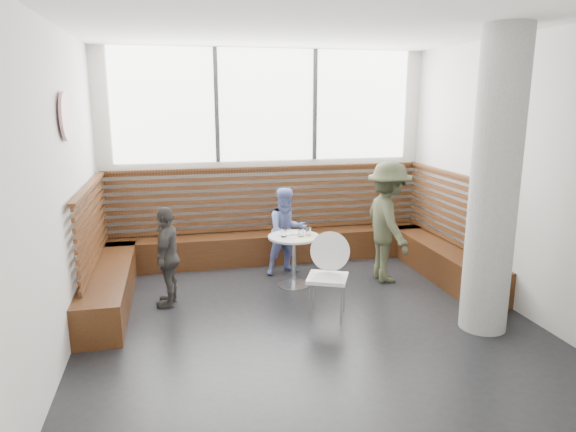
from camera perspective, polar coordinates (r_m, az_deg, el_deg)
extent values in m
cube|color=silver|center=(5.54, 2.27, 3.79)|extent=(5.00, 5.00, 3.20)
cube|color=black|center=(6.00, 2.13, -11.44)|extent=(5.00, 5.00, 0.01)
cube|color=white|center=(5.51, 2.43, 20.41)|extent=(5.00, 5.00, 0.01)
cube|color=white|center=(7.89, -2.41, 12.18)|extent=(4.50, 0.02, 1.65)
cube|color=#3F3F42|center=(7.77, -7.96, 12.06)|extent=(0.06, 0.04, 1.65)
cube|color=#3F3F42|center=(8.04, 3.01, 12.19)|extent=(0.06, 0.04, 1.65)
cube|color=#3D200F|center=(7.99, -1.97, -3.46)|extent=(5.00, 0.50, 0.45)
cube|color=#3D200F|center=(6.96, -19.00, -6.69)|extent=(0.50, 2.50, 0.45)
cube|color=#3D200F|center=(7.82, 15.94, -4.33)|extent=(0.50, 2.50, 0.45)
cube|color=#412310|center=(7.98, -2.23, 1.89)|extent=(4.88, 0.08, 0.98)
cube|color=#412310|center=(6.78, -20.87, -0.95)|extent=(0.08, 2.38, 0.98)
cube|color=#412310|center=(7.72, 17.38, 0.93)|extent=(0.08, 2.38, 0.98)
cylinder|color=gray|center=(5.77, 21.97, 3.23)|extent=(0.50, 0.50, 3.20)
cylinder|color=white|center=(5.78, -23.50, 10.11)|extent=(0.03, 0.50, 0.50)
cylinder|color=silver|center=(7.01, 0.63, -7.67)|extent=(0.43, 0.43, 0.02)
cylinder|color=silver|center=(6.90, 0.64, -5.03)|extent=(0.06, 0.06, 0.67)
cylinder|color=#B7B7BA|center=(6.80, 0.64, -2.33)|extent=(0.68, 0.68, 0.03)
cube|color=white|center=(5.92, 4.42, -6.90)|extent=(0.44, 0.42, 0.04)
cylinder|color=white|center=(6.01, 3.93, -3.93)|extent=(0.46, 0.11, 0.46)
cylinder|color=silver|center=(5.82, 3.12, -9.85)|extent=(0.02, 0.02, 0.45)
cylinder|color=silver|center=(5.92, 6.51, -9.51)|extent=(0.02, 0.02, 0.45)
cylinder|color=silver|center=(6.10, 2.31, -8.73)|extent=(0.02, 0.02, 0.45)
cylinder|color=silver|center=(6.20, 5.55, -8.43)|extent=(0.02, 0.02, 0.45)
imported|color=#3E412B|center=(7.12, 11.05, -0.69)|extent=(0.64, 1.08, 1.66)
imported|color=#6C79BC|center=(7.32, -0.12, -1.71)|extent=(0.69, 0.58, 1.26)
imported|color=#423E3B|center=(6.39, -13.23, -4.38)|extent=(0.46, 0.77, 1.23)
cylinder|color=white|center=(6.87, -0.36, -1.99)|extent=(0.19, 0.19, 0.01)
cylinder|color=white|center=(6.91, 0.72, -1.90)|extent=(0.21, 0.21, 0.01)
cylinder|color=white|center=(6.73, -0.48, -1.85)|extent=(0.08, 0.08, 0.12)
cylinder|color=white|center=(6.75, 1.43, -1.81)|extent=(0.07, 0.07, 0.12)
cylinder|color=white|center=(6.83, 2.25, -1.65)|extent=(0.07, 0.07, 0.12)
cube|color=#A5C64C|center=(6.63, 1.75, -2.59)|extent=(0.22, 0.16, 0.00)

